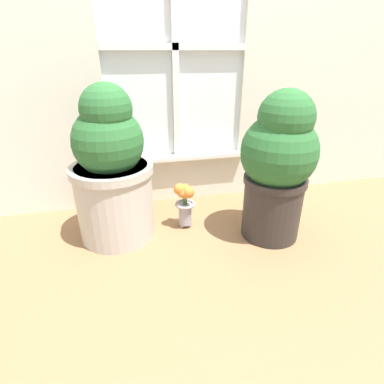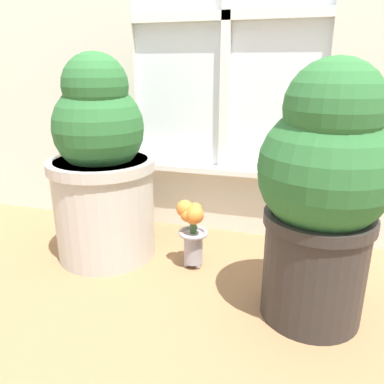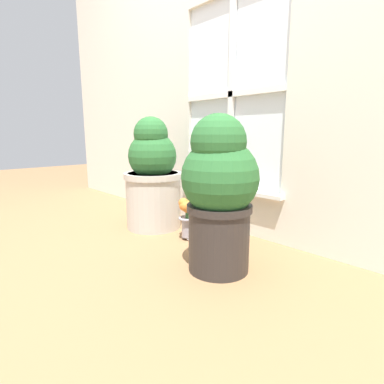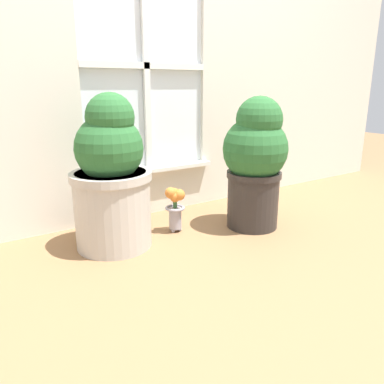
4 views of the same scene
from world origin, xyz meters
TOP-DOWN VIEW (x-y plane):
  - ground_plane at (0.00, 0.00)m, footprint 10.00×10.00m
  - potted_plant_left at (-0.38, 0.30)m, footprint 0.39×0.39m
  - potted_plant_right at (0.38, 0.13)m, footprint 0.36×0.36m
  - flower_vase at (-0.03, 0.30)m, footprint 0.11×0.11m

SIDE VIEW (x-z plane):
  - ground_plane at x=0.00m, z-range 0.00..0.00m
  - flower_vase at x=-0.03m, z-range 0.03..0.29m
  - potted_plant_left at x=-0.38m, z-range -0.03..0.73m
  - potted_plant_right at x=0.38m, z-range 0.02..0.75m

